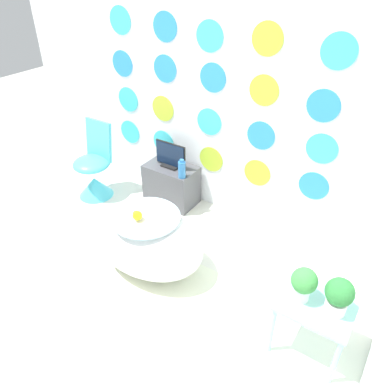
{
  "coord_description": "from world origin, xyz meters",
  "views": [
    {
      "loc": [
        1.7,
        -1.09,
        2.31
      ],
      "look_at": [
        0.41,
        0.85,
        0.78
      ],
      "focal_mm": 35.0,
      "sensor_mm": 36.0,
      "label": 1
    }
  ],
  "objects": [
    {
      "name": "rubber_duck",
      "position": [
        0.06,
        0.6,
        0.57
      ],
      "size": [
        0.08,
        0.09,
        0.09
      ],
      "color": "yellow",
      "rests_on": "bathtub"
    },
    {
      "name": "tv",
      "position": [
        -0.33,
        1.57,
        0.54
      ],
      "size": [
        0.35,
        0.12,
        0.26
      ],
      "color": "black",
      "rests_on": "tv_cabinet"
    },
    {
      "name": "tv_cabinet",
      "position": [
        -0.33,
        1.57,
        0.21
      ],
      "size": [
        0.54,
        0.33,
        0.42
      ],
      "color": "#4C4C51",
      "rests_on": "ground_plane"
    },
    {
      "name": "potted_plant_left",
      "position": [
        1.38,
        0.64,
        0.58
      ],
      "size": [
        0.17,
        0.17,
        0.24
      ],
      "color": "white",
      "rests_on": "side_table"
    },
    {
      "name": "rug",
      "position": [
        0.1,
        0.57,
        0.0
      ],
      "size": [
        1.26,
        0.7,
        0.01
      ],
      "color": "silver",
      "rests_on": "ground_plane"
    },
    {
      "name": "chair",
      "position": [
        -1.1,
        1.22,
        0.26
      ],
      "size": [
        0.39,
        0.39,
        0.82
      ],
      "color": "#4CC6DB",
      "rests_on": "ground_plane"
    },
    {
      "name": "vase",
      "position": [
        -0.11,
        1.46,
        0.51
      ],
      "size": [
        0.07,
        0.07,
        0.2
      ],
      "color": "#2D72B7",
      "rests_on": "tv_cabinet"
    },
    {
      "name": "side_table",
      "position": [
        1.48,
        0.65,
        0.36
      ],
      "size": [
        0.46,
        0.39,
        0.44
      ],
      "color": "#99E0D8",
      "rests_on": "ground_plane"
    },
    {
      "name": "bathtub",
      "position": [
        0.08,
        0.68,
        0.27
      ],
      "size": [
        1.01,
        0.68,
        0.53
      ],
      "color": "white",
      "rests_on": "ground_plane"
    },
    {
      "name": "wall_back_dotted",
      "position": [
        0.0,
        1.79,
        1.3
      ],
      "size": [
        4.72,
        0.05,
        2.6
      ],
      "color": "white",
      "rests_on": "ground_plane"
    },
    {
      "name": "ground_plane",
      "position": [
        0.0,
        0.0,
        0.0
      ],
      "size": [
        12.0,
        12.0,
        0.0
      ],
      "primitive_type": "plane",
      "color": "silver"
    },
    {
      "name": "potted_plant_right",
      "position": [
        1.59,
        0.65,
        0.58
      ],
      "size": [
        0.17,
        0.17,
        0.26
      ],
      "color": "white",
      "rests_on": "side_table"
    }
  ]
}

